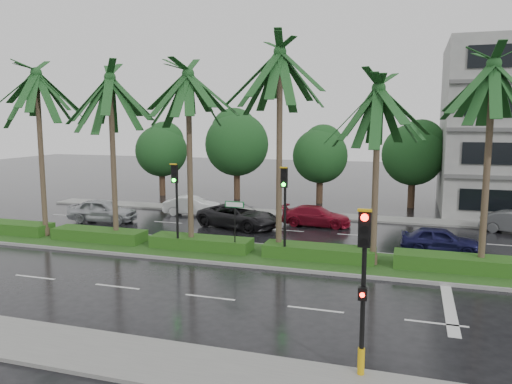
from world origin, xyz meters
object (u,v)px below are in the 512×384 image
(signal_near, at_px, (363,286))
(car_silver, at_px, (103,210))
(car_red, at_px, (316,216))
(signal_median_left, at_px, (176,194))
(street_sign, at_px, (235,214))
(car_darkgrey, at_px, (238,216))
(car_white, at_px, (192,206))
(car_blue, at_px, (440,240))

(signal_near, relative_size, car_silver, 0.98)
(car_red, bearing_deg, car_silver, 102.16)
(signal_near, relative_size, signal_median_left, 1.00)
(signal_median_left, relative_size, car_red, 1.00)
(street_sign, height_order, car_darkgrey, street_sign)
(street_sign, bearing_deg, car_darkgrey, 108.25)
(car_white, bearing_deg, car_darkgrey, -135.10)
(car_silver, height_order, car_white, car_silver)
(signal_near, height_order, car_red, signal_near)
(street_sign, bearing_deg, car_red, 74.26)
(signal_near, height_order, signal_median_left, signal_median_left)
(car_red, bearing_deg, car_darkgrey, 112.79)
(car_white, height_order, car_darkgrey, car_darkgrey)
(car_white, bearing_deg, car_blue, -120.43)
(signal_median_left, bearing_deg, signal_near, -44.09)
(signal_near, bearing_deg, street_sign, 125.34)
(car_red, relative_size, car_blue, 1.15)
(car_silver, relative_size, car_red, 1.02)
(car_darkgrey, bearing_deg, signal_median_left, -171.42)
(car_darkgrey, xyz_separation_m, car_blue, (11.63, -2.55, -0.08))
(signal_near, distance_m, signal_median_left, 13.93)
(street_sign, xyz_separation_m, car_blue, (9.50, 3.93, -1.48))
(signal_median_left, distance_m, car_darkgrey, 7.09)
(signal_median_left, xyz_separation_m, street_sign, (3.00, 0.18, -0.87))
(signal_near, height_order, street_sign, signal_near)
(street_sign, distance_m, car_darkgrey, 6.96)
(car_white, relative_size, car_darkgrey, 0.76)
(car_blue, bearing_deg, car_darkgrey, 78.43)
(signal_near, distance_m, car_blue, 14.15)
(street_sign, relative_size, car_white, 0.66)
(street_sign, xyz_separation_m, car_darkgrey, (-2.13, 6.47, -1.40))
(car_darkgrey, distance_m, car_red, 4.89)
(car_darkgrey, bearing_deg, car_red, -50.97)
(car_silver, height_order, car_red, car_silver)
(car_silver, distance_m, car_blue, 20.69)
(signal_near, xyz_separation_m, signal_median_left, (-10.00, 9.69, 0.49))
(signal_near, bearing_deg, car_red, 104.24)
(car_red, bearing_deg, signal_near, -166.02)
(street_sign, height_order, car_red, street_sign)
(car_blue, bearing_deg, car_silver, 86.66)
(signal_median_left, xyz_separation_m, car_red, (5.37, 8.57, -2.37))
(street_sign, distance_m, car_white, 11.65)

